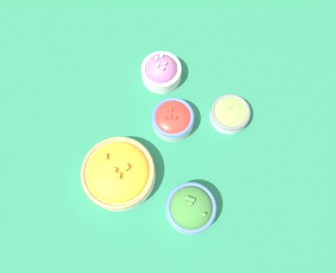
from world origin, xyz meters
The scene contains 6 objects.
ground_plane centered at (0.00, 0.00, 0.00)m, with size 3.00×3.00×0.00m, color #23704C.
bowl_squash centered at (-0.14, 0.08, 0.04)m, with size 0.19×0.19×0.09m.
bowl_cherry_tomatoes centered at (0.05, 0.01, 0.03)m, with size 0.12×0.12×0.07m.
bowl_lettuce centered at (0.13, -0.13, 0.02)m, with size 0.11×0.11×0.05m.
bowl_red_onion centered at (0.18, 0.10, 0.03)m, with size 0.12×0.12×0.08m.
bowl_broccoli centered at (-0.15, -0.13, 0.04)m, with size 0.13×0.13×0.08m.
Camera 1 is at (-0.26, -0.11, 0.87)m, focal length 35.00 mm.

